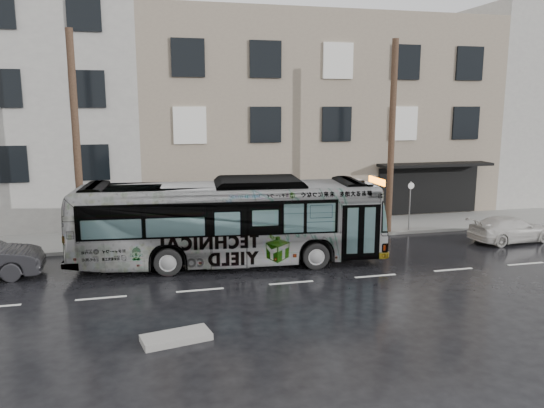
{
  "coord_description": "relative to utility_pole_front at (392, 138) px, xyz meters",
  "views": [
    {
      "loc": [
        -4.88,
        -19.65,
        6.13
      ],
      "look_at": [
        0.52,
        2.5,
        1.9
      ],
      "focal_mm": 35.0,
      "sensor_mm": 36.0,
      "label": 1
    }
  ],
  "objects": [
    {
      "name": "utility_pole_rear",
      "position": [
        -14.0,
        0.0,
        0.0
      ],
      "size": [
        0.3,
        0.3,
        9.0
      ],
      "primitive_type": "cylinder",
      "color": "#503828",
      "rests_on": "sidewalk"
    },
    {
      "name": "bus",
      "position": [
        -8.22,
        -2.94,
        -2.97
      ],
      "size": [
        12.3,
        3.96,
        3.37
      ],
      "primitive_type": "imported",
      "rotation": [
        0.0,
        0.0,
        1.48
      ],
      "color": "#B2B2B2",
      "rests_on": "ground"
    },
    {
      "name": "building_taupe",
      "position": [
        -1.5,
        9.4,
        0.85
      ],
      "size": [
        20.0,
        12.0,
        11.0
      ],
      "primitive_type": "cube",
      "color": "gray",
      "rests_on": "ground"
    },
    {
      "name": "sidewalk",
      "position": [
        -6.5,
        1.6,
        -4.58
      ],
      "size": [
        90.0,
        3.6,
        0.15
      ],
      "primitive_type": "cube",
      "color": "gray",
      "rests_on": "ground"
    },
    {
      "name": "ground",
      "position": [
        -6.5,
        -3.3,
        -4.65
      ],
      "size": [
        120.0,
        120.0,
        0.0
      ],
      "primitive_type": "plane",
      "color": "black",
      "rests_on": "ground"
    },
    {
      "name": "slush_pile",
      "position": [
        -10.73,
        -9.57,
        -4.56
      ],
      "size": [
        1.93,
        1.15,
        0.18
      ],
      "primitive_type": "cube",
      "rotation": [
        0.0,
        0.0,
        0.21
      ],
      "color": "gray",
      "rests_on": "ground"
    },
    {
      "name": "utility_pole_front",
      "position": [
        0.0,
        0.0,
        0.0
      ],
      "size": [
        0.3,
        0.3,
        9.0
      ],
      "primitive_type": "cylinder",
      "color": "#503828",
      "rests_on": "sidewalk"
    },
    {
      "name": "white_sedan",
      "position": [
        4.83,
        -2.63,
        -4.07
      ],
      "size": [
        4.15,
        1.96,
        1.17
      ],
      "primitive_type": "imported",
      "rotation": [
        0.0,
        0.0,
        1.65
      ],
      "color": "#B9B5B0",
      "rests_on": "ground"
    },
    {
      "name": "sign_post",
      "position": [
        1.1,
        0.0,
        -3.3
      ],
      "size": [
        0.06,
        0.06,
        2.4
      ],
      "primitive_type": "cylinder",
      "color": "slate",
      "rests_on": "sidewalk"
    }
  ]
}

